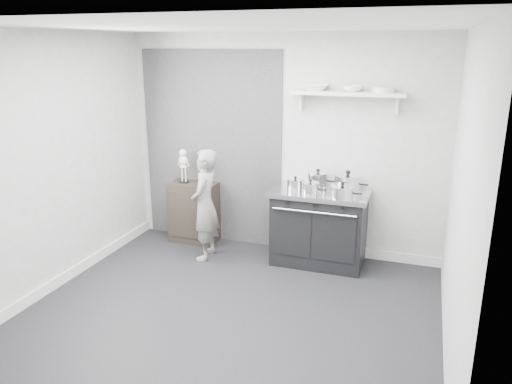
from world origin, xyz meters
The scene contains 16 objects.
ground centered at (0.00, 0.00, 0.00)m, with size 4.00×4.00×0.00m, color black.
room_shell centered at (-0.09, 0.15, 1.64)m, with size 4.02×3.62×2.71m.
wall_shelf centered at (0.80, 1.68, 2.01)m, with size 1.30×0.26×0.24m.
stove centered at (0.58, 1.48, 0.46)m, with size 1.13×0.71×0.91m.
side_cabinet centered at (-1.15, 1.61, 0.40)m, with size 0.62×0.36×0.81m, color black.
child centered at (-0.77, 1.15, 0.68)m, with size 0.50×0.33×1.37m, color slate.
pot_front_left centered at (0.29, 1.40, 0.97)m, with size 0.29×0.20×0.17m.
pot_back_left centered at (0.51, 1.62, 1.00)m, with size 0.34×0.25×0.22m.
pot_back_right centered at (0.87, 1.57, 1.00)m, with size 0.40×0.31×0.25m.
pot_front_right centered at (0.86, 1.27, 0.98)m, with size 0.36×0.27×0.18m.
pot_front_center centered at (0.49, 1.29, 0.98)m, with size 0.29×0.20×0.17m.
skeleton_full centered at (-1.28, 1.61, 1.06)m, with size 0.14×0.09×0.51m, color beige, non-canonical shape.
skeleton_torso centered at (-1.00, 1.61, 1.01)m, with size 0.11×0.07×0.41m, color beige, non-canonical shape.
bowl_large centered at (0.44, 1.67, 2.08)m, with size 0.29×0.29×0.07m, color white.
bowl_small centered at (0.85, 1.67, 2.07)m, with size 0.22×0.22×0.07m, color white.
plate_stack centered at (1.19, 1.67, 2.07)m, with size 0.24×0.24×0.06m, color silver.
Camera 1 is at (1.69, -4.08, 2.55)m, focal length 35.00 mm.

